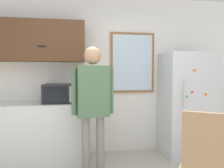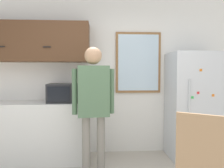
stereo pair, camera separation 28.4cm
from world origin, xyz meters
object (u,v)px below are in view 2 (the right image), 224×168
Objects in this scene: microwave at (64,93)px; person at (93,98)px; refrigerator at (194,105)px; chair at (201,161)px.

microwave is 0.73m from person.
refrigerator is (2.10, -0.01, -0.22)m from microwave.
microwave is at bearing 124.49° from person.
microwave is 2.12m from refrigerator.
person is 1.01× the size of refrigerator.
refrigerator reaches higher than chair.
microwave is 2.18m from chair.
microwave is 0.46× the size of chair.
microwave is 0.27× the size of refrigerator.
refrigerator is 1.69× the size of chair.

